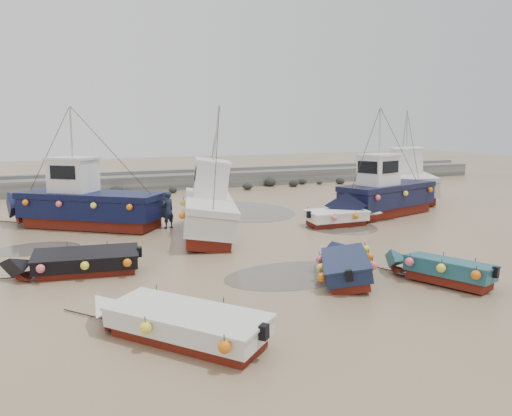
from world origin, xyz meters
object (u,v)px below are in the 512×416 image
at_px(dinghy_2, 439,266).
at_px(cabin_boat_2, 381,193).
at_px(dinghy_0, 175,319).
at_px(cabin_boat_0, 81,202).
at_px(cabin_boat_3, 408,180).
at_px(dinghy_5, 342,215).
at_px(person, 168,228).
at_px(dinghy_4, 76,260).
at_px(cabin_boat_1, 205,207).
at_px(dinghy_1, 347,262).

xyz_separation_m(dinghy_2, cabin_boat_2, (5.58, 10.91, 0.79)).
bearing_deg(dinghy_0, dinghy_2, -33.28).
relative_size(cabin_boat_0, cabin_boat_3, 1.03).
relative_size(dinghy_5, cabin_boat_0, 0.60).
bearing_deg(dinghy_2, person, 93.62).
distance_m(cabin_boat_0, cabin_boat_2, 16.68).
bearing_deg(dinghy_5, person, -106.75).
xyz_separation_m(dinghy_4, person, (4.82, 6.65, -0.55)).
relative_size(dinghy_5, cabin_boat_1, 0.57).
height_order(dinghy_2, dinghy_4, same).
height_order(dinghy_1, dinghy_4, same).
bearing_deg(person, cabin_boat_0, -52.97).
xyz_separation_m(dinghy_2, dinghy_4, (-11.45, 5.64, -0.02)).
distance_m(dinghy_1, cabin_boat_1, 8.94).
height_order(cabin_boat_3, person, cabin_boat_3).
height_order(dinghy_0, cabin_boat_2, cabin_boat_2).
height_order(cabin_boat_2, cabin_boat_3, same).
xyz_separation_m(dinghy_1, dinghy_2, (2.58, -1.68, 0.02)).
bearing_deg(dinghy_1, cabin_boat_2, 76.67).
bearing_deg(person, dinghy_0, 51.76).
distance_m(dinghy_5, person, 9.21).
height_order(dinghy_4, cabin_boat_1, cabin_boat_1).
xyz_separation_m(dinghy_4, cabin_boat_2, (17.03, 5.27, 0.81)).
height_order(dinghy_2, cabin_boat_2, cabin_boat_2).
xyz_separation_m(dinghy_0, person, (2.77, 13.36, -0.54)).
relative_size(dinghy_0, cabin_boat_2, 0.58).
bearing_deg(dinghy_2, dinghy_4, 129.03).
bearing_deg(dinghy_1, dinghy_0, -129.95).
bearing_deg(cabin_boat_1, dinghy_5, 10.05).
height_order(cabin_boat_1, cabin_boat_3, same).
bearing_deg(cabin_boat_0, cabin_boat_2, -65.81).
relative_size(dinghy_1, cabin_boat_3, 0.59).
distance_m(dinghy_4, cabin_boat_1, 7.69).
bearing_deg(person, dinghy_5, 136.22).
distance_m(dinghy_1, dinghy_2, 3.08).
distance_m(dinghy_0, cabin_boat_0, 15.48).
relative_size(dinghy_0, dinghy_1, 1.04).
relative_size(dinghy_0, cabin_boat_1, 0.57).
height_order(cabin_boat_1, person, cabin_boat_1).
bearing_deg(dinghy_1, dinghy_2, -4.92).
xyz_separation_m(cabin_boat_3, person, (-18.05, -3.45, -1.36)).
bearing_deg(dinghy_4, cabin_boat_3, -58.61).
distance_m(cabin_boat_0, cabin_boat_3, 22.21).
bearing_deg(dinghy_4, dinghy_1, -106.50).
bearing_deg(cabin_boat_2, dinghy_4, 90.99).
bearing_deg(dinghy_1, dinghy_4, -175.91).
height_order(dinghy_5, cabin_boat_2, cabin_boat_2).
height_order(dinghy_2, person, dinghy_2).
height_order(dinghy_0, cabin_boat_1, cabin_boat_1).
bearing_deg(cabin_boat_0, dinghy_2, -107.11).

